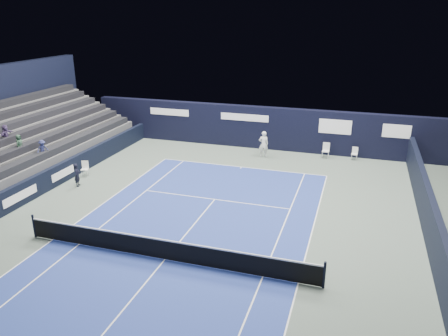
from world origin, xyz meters
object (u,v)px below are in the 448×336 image
object	(u,v)px
folding_chair_back_a	(326,148)
line_judge_chair	(85,167)
tennis_player	(263,144)
folding_chair_back_b	(355,153)
tennis_net	(164,249)

from	to	relation	value
folding_chair_back_a	line_judge_chair	distance (m)	16.11
line_judge_chair	tennis_player	bearing A→B (deg)	17.12
folding_chair_back_a	folding_chair_back_b	size ratio (longest dim) A/B	1.20
line_judge_chair	folding_chair_back_b	bearing A→B (deg)	9.01
folding_chair_back_a	line_judge_chair	xyz separation A→B (m)	(-13.90, -8.15, -0.18)
folding_chair_back_a	tennis_net	world-z (taller)	tennis_net
folding_chair_back_b	tennis_player	xyz separation A→B (m)	(-6.12, -1.29, 0.42)
tennis_net	tennis_player	size ratio (longest dim) A/B	6.99
folding_chair_back_b	tennis_player	size ratio (longest dim) A/B	0.48
line_judge_chair	tennis_player	size ratio (longest dim) A/B	0.51
tennis_player	line_judge_chair	bearing A→B (deg)	-144.34
folding_chair_back_a	folding_chair_back_b	bearing A→B (deg)	4.89
folding_chair_back_a	folding_chair_back_b	distance (m)	1.94
folding_chair_back_a	tennis_player	world-z (taller)	tennis_player
tennis_net	tennis_player	world-z (taller)	tennis_player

